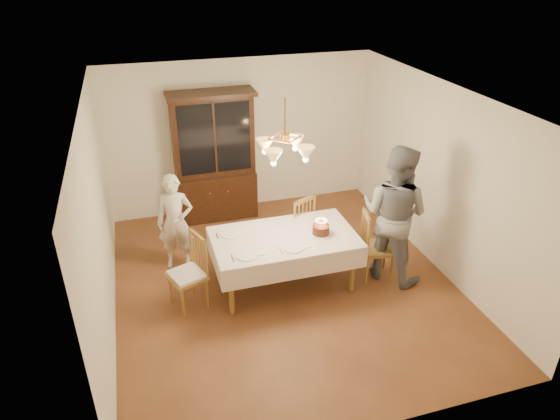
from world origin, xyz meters
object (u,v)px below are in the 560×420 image
object	(u,v)px
chair_far_side	(296,228)
birthday_cake	(321,230)
dining_table	(284,241)
elderly_woman	(175,222)
china_hutch	(215,159)

from	to	relation	value
chair_far_side	birthday_cake	distance (m)	0.87
chair_far_side	birthday_cake	bearing A→B (deg)	-84.02
dining_table	birthday_cake	xyz separation A→B (m)	(0.48, -0.09, 0.14)
dining_table	chair_far_side	world-z (taller)	chair_far_side
chair_far_side	elderly_woman	world-z (taller)	elderly_woman
china_hutch	dining_table	bearing A→B (deg)	-77.17
chair_far_side	dining_table	bearing A→B (deg)	-119.71
china_hutch	chair_far_side	distance (m)	1.90
china_hutch	chair_far_side	world-z (taller)	china_hutch
dining_table	elderly_woman	xyz separation A→B (m)	(-1.33, 0.89, 0.02)
china_hutch	birthday_cake	xyz separation A→B (m)	(0.99, -2.34, -0.22)
chair_far_side	elderly_woman	bearing A→B (deg)	173.48
china_hutch	elderly_woman	distance (m)	1.62
china_hutch	birthday_cake	distance (m)	2.55
birthday_cake	china_hutch	bearing A→B (deg)	112.93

